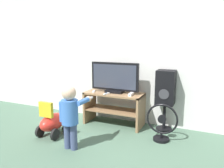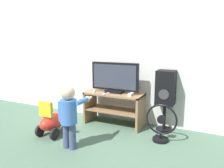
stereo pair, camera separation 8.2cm
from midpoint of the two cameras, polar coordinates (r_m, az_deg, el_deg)
The scene contains 11 objects.
ground_plane at distance 3.79m, azimuth -1.47°, elevation -11.50°, with size 16.00×16.00×0.00m, color #4C6B56.
wall_back at distance 3.98m, azimuth 1.74°, elevation 8.84°, with size 10.00×0.06×2.60m.
tv_stand at distance 3.86m, azimuth -0.07°, elevation -5.22°, with size 1.02×0.45×0.58m.
television at distance 3.77m, azimuth 0.06°, elevation 1.60°, with size 0.86×0.20×0.53m.
game_console at distance 3.61m, azimuth 4.33°, elevation -2.69°, with size 0.05×0.16×0.04m.
remote_primary at distance 3.87m, azimuth -5.41°, elevation -1.95°, with size 0.08×0.13×0.03m.
remote_secondary at distance 3.68m, azimuth -2.09°, elevation -2.56°, with size 0.07×0.13×0.03m.
child at distance 3.00m, azimuth -11.61°, elevation -7.23°, with size 0.34×0.49×0.88m.
speaker_tower at distance 3.64m, azimuth 13.19°, elevation -1.40°, with size 0.29×0.27×1.00m.
floor_fan at distance 3.34m, azimuth 12.19°, elevation -10.27°, with size 0.46×0.24×0.56m.
ride_on_toy at distance 3.59m, azimuth -15.88°, elevation -9.54°, with size 0.33×0.52×0.57m.
Camera 1 is at (1.48, -3.17, 1.45)m, focal length 35.00 mm.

